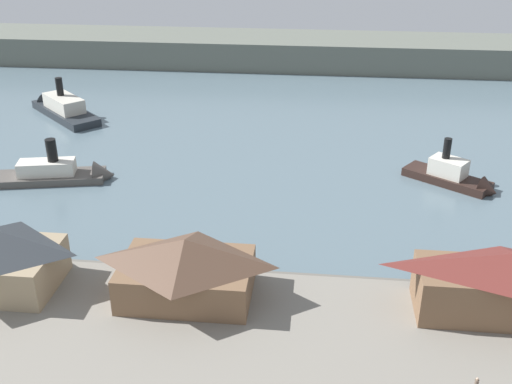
# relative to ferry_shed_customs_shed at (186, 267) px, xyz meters

# --- Properties ---
(ground_plane) EXTENTS (320.00, 320.00, 0.00)m
(ground_plane) POSITION_rel_ferry_shed_customs_shed_xyz_m (-1.63, 9.69, -5.07)
(ground_plane) COLOR slate
(quay_promenade) EXTENTS (110.00, 36.00, 1.20)m
(quay_promenade) POSITION_rel_ferry_shed_customs_shed_xyz_m (-1.63, -12.31, -4.47)
(quay_promenade) COLOR gray
(quay_promenade) RESTS_ON ground
(seawall_edge) EXTENTS (110.00, 0.80, 1.00)m
(seawall_edge) POSITION_rel_ferry_shed_customs_shed_xyz_m (-1.63, 6.09, -4.57)
(seawall_edge) COLOR #666159
(seawall_edge) RESTS_ON ground
(ferry_shed_customs_shed) EXTENTS (15.62, 10.59, 7.61)m
(ferry_shed_customs_shed) POSITION_rel_ferry_shed_customs_shed_xyz_m (0.00, 0.00, 0.00)
(ferry_shed_customs_shed) COLOR brown
(ferry_shed_customs_shed) RESTS_ON quay_promenade
(ferry_shed_east_terminal) EXTENTS (20.85, 7.94, 7.98)m
(ferry_shed_east_terminal) POSITION_rel_ferry_shed_customs_shed_xyz_m (36.80, 0.29, 0.18)
(ferry_shed_east_terminal) COLOR brown
(ferry_shed_east_terminal) RESTS_ON quay_promenade
(ferry_mid_harbor) EXTENTS (15.75, 13.05, 9.38)m
(ferry_mid_harbor) POSITION_rel_ferry_shed_customs_shed_xyz_m (38.36, 37.84, -3.57)
(ferry_mid_harbor) COLOR black
(ferry_mid_harbor) RESTS_ON ground
(ferry_departing_north) EXTENTS (21.83, 21.26, 10.70)m
(ferry_departing_north) POSITION_rel_ferry_shed_customs_shed_xyz_m (-43.79, 67.62, -3.40)
(ferry_departing_north) COLOR #23282D
(ferry_departing_north) RESTS_ON ground
(ferry_approaching_east) EXTENTS (21.50, 9.54, 9.50)m
(ferry_approaching_east) POSITION_rel_ferry_shed_customs_shed_xyz_m (-28.76, 32.66, -3.74)
(ferry_approaching_east) COLOR #514C47
(ferry_approaching_east) RESTS_ON ground
(far_headland) EXTENTS (180.00, 24.00, 8.00)m
(far_headland) POSITION_rel_ferry_shed_customs_shed_xyz_m (-1.63, 119.69, -1.07)
(far_headland) COLOR #60665B
(far_headland) RESTS_ON ground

